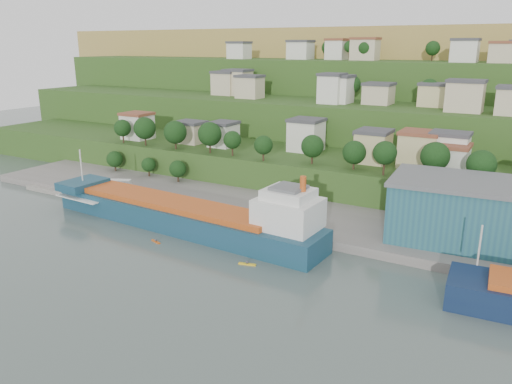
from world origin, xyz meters
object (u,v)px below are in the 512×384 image
Objects in this scene: cargo_ship_near at (189,217)px; warehouse at (469,211)px; caravan at (120,185)px; kayak_orange at (156,241)px.

warehouse is (56.66, 18.69, 5.51)m from cargo_ship_near.
cargo_ship_near is at bearing -46.10° from caravan.
warehouse reaches higher than kayak_orange.
warehouse is 65.36m from kayak_orange.
cargo_ship_near is 10.28m from kayak_orange.
kayak_orange is (-1.60, -9.78, -2.71)m from cargo_ship_near.
caravan is at bearing 162.22° from cargo_ship_near.
caravan is 40.27m from kayak_orange.
cargo_ship_near is 2.23× the size of warehouse.
warehouse reaches higher than caravan.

